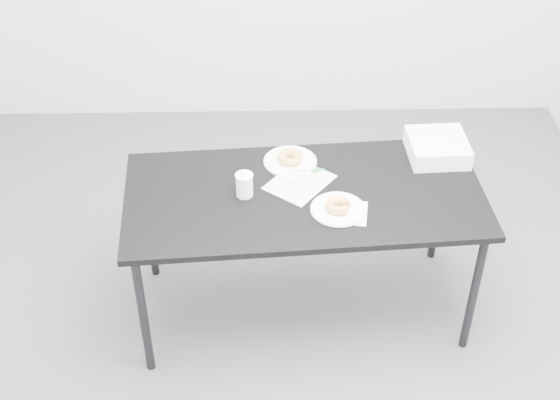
{
  "coord_description": "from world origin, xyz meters",
  "views": [
    {
      "loc": [
        -0.03,
        -2.75,
        2.99
      ],
      "look_at": [
        0.03,
        0.02,
        0.77
      ],
      "focal_mm": 50.0,
      "sensor_mm": 36.0,
      "label": 1
    }
  ],
  "objects_px": {
    "donut_far": "(290,157)",
    "bakery_box": "(437,148)",
    "donut_near": "(338,205)",
    "scorecard": "(300,182)",
    "plate_far": "(290,161)",
    "coffee_cup": "(244,185)",
    "plate_near": "(338,209)",
    "table": "(304,203)",
    "pen": "(310,170)"
  },
  "relations": [
    {
      "from": "coffee_cup",
      "to": "plate_near",
      "type": "bearing_deg",
      "value": -16.24
    },
    {
      "from": "coffee_cup",
      "to": "scorecard",
      "type": "bearing_deg",
      "value": 19.12
    },
    {
      "from": "table",
      "to": "plate_near",
      "type": "relative_size",
      "value": 6.86
    },
    {
      "from": "scorecard",
      "to": "plate_far",
      "type": "height_order",
      "value": "plate_far"
    },
    {
      "from": "pen",
      "to": "plate_far",
      "type": "distance_m",
      "value": 0.12
    },
    {
      "from": "donut_far",
      "to": "bakery_box",
      "type": "bearing_deg",
      "value": 3.07
    },
    {
      "from": "coffee_cup",
      "to": "bakery_box",
      "type": "xyz_separation_m",
      "value": [
        0.94,
        0.29,
        -0.01
      ]
    },
    {
      "from": "donut_far",
      "to": "bakery_box",
      "type": "xyz_separation_m",
      "value": [
        0.72,
        0.04,
        0.02
      ]
    },
    {
      "from": "coffee_cup",
      "to": "donut_near",
      "type": "bearing_deg",
      "value": -16.24
    },
    {
      "from": "plate_near",
      "to": "donut_near",
      "type": "relative_size",
      "value": 2.13
    },
    {
      "from": "plate_far",
      "to": "donut_far",
      "type": "bearing_deg",
      "value": 0.0
    },
    {
      "from": "pen",
      "to": "bakery_box",
      "type": "relative_size",
      "value": 0.49
    },
    {
      "from": "pen",
      "to": "table",
      "type": "bearing_deg",
      "value": -106.89
    },
    {
      "from": "plate_far",
      "to": "coffee_cup",
      "type": "bearing_deg",
      "value": -130.58
    },
    {
      "from": "plate_far",
      "to": "coffee_cup",
      "type": "distance_m",
      "value": 0.34
    },
    {
      "from": "scorecard",
      "to": "bakery_box",
      "type": "xyz_separation_m",
      "value": [
        0.68,
        0.2,
        0.05
      ]
    },
    {
      "from": "scorecard",
      "to": "donut_far",
      "type": "relative_size",
      "value": 2.43
    },
    {
      "from": "donut_near",
      "to": "coffee_cup",
      "type": "xyz_separation_m",
      "value": [
        -0.42,
        0.12,
        0.03
      ]
    },
    {
      "from": "scorecard",
      "to": "plate_far",
      "type": "xyz_separation_m",
      "value": [
        -0.04,
        0.17,
        0.0
      ]
    },
    {
      "from": "coffee_cup",
      "to": "bakery_box",
      "type": "height_order",
      "value": "coffee_cup"
    },
    {
      "from": "scorecard",
      "to": "donut_near",
      "type": "relative_size",
      "value": 2.52
    },
    {
      "from": "pen",
      "to": "plate_far",
      "type": "height_order",
      "value": "pen"
    },
    {
      "from": "plate_near",
      "to": "bakery_box",
      "type": "height_order",
      "value": "bakery_box"
    },
    {
      "from": "donut_near",
      "to": "coffee_cup",
      "type": "distance_m",
      "value": 0.44
    },
    {
      "from": "plate_near",
      "to": "bakery_box",
      "type": "distance_m",
      "value": 0.67
    },
    {
      "from": "donut_far",
      "to": "table",
      "type": "bearing_deg",
      "value": -76.71
    },
    {
      "from": "scorecard",
      "to": "plate_near",
      "type": "relative_size",
      "value": 1.19
    },
    {
      "from": "plate_far",
      "to": "coffee_cup",
      "type": "xyz_separation_m",
      "value": [
        -0.22,
        -0.25,
        0.05
      ]
    },
    {
      "from": "donut_near",
      "to": "table",
      "type": "bearing_deg",
      "value": 138.01
    },
    {
      "from": "table",
      "to": "donut_near",
      "type": "relative_size",
      "value": 14.62
    },
    {
      "from": "table",
      "to": "donut_near",
      "type": "xyz_separation_m",
      "value": [
        0.14,
        -0.13,
        0.09
      ]
    },
    {
      "from": "donut_near",
      "to": "coffee_cup",
      "type": "relative_size",
      "value": 1.01
    },
    {
      "from": "plate_far",
      "to": "donut_far",
      "type": "height_order",
      "value": "donut_far"
    },
    {
      "from": "donut_far",
      "to": "coffee_cup",
      "type": "height_order",
      "value": "coffee_cup"
    },
    {
      "from": "table",
      "to": "plate_near",
      "type": "distance_m",
      "value": 0.2
    },
    {
      "from": "bakery_box",
      "to": "donut_far",
      "type": "bearing_deg",
      "value": -179.81
    },
    {
      "from": "donut_near",
      "to": "donut_far",
      "type": "relative_size",
      "value": 0.96
    },
    {
      "from": "scorecard",
      "to": "table",
      "type": "bearing_deg",
      "value": -38.68
    },
    {
      "from": "pen",
      "to": "donut_far",
      "type": "xyz_separation_m",
      "value": [
        -0.09,
        0.08,
        0.02
      ]
    },
    {
      "from": "plate_near",
      "to": "coffee_cup",
      "type": "height_order",
      "value": "coffee_cup"
    },
    {
      "from": "plate_far",
      "to": "scorecard",
      "type": "bearing_deg",
      "value": -76.65
    },
    {
      "from": "pen",
      "to": "donut_near",
      "type": "bearing_deg",
      "value": -74.55
    },
    {
      "from": "coffee_cup",
      "to": "bakery_box",
      "type": "relative_size",
      "value": 0.41
    },
    {
      "from": "plate_near",
      "to": "coffee_cup",
      "type": "distance_m",
      "value": 0.44
    },
    {
      "from": "donut_near",
      "to": "bakery_box",
      "type": "bearing_deg",
      "value": 38.73
    },
    {
      "from": "donut_near",
      "to": "bakery_box",
      "type": "relative_size",
      "value": 0.42
    },
    {
      "from": "plate_far",
      "to": "bakery_box",
      "type": "bearing_deg",
      "value": 3.07
    },
    {
      "from": "scorecard",
      "to": "coffee_cup",
      "type": "relative_size",
      "value": 2.54
    },
    {
      "from": "plate_near",
      "to": "scorecard",
      "type": "bearing_deg",
      "value": 127.71
    },
    {
      "from": "pen",
      "to": "plate_near",
      "type": "distance_m",
      "value": 0.32
    }
  ]
}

